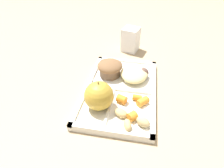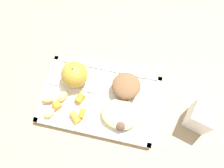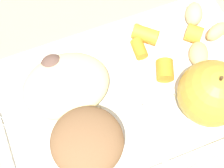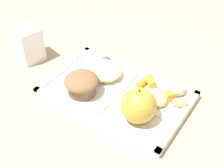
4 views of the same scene
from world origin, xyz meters
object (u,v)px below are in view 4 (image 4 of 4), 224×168
green_apple (138,105)px  bran_muffin (81,84)px  lunch_tray (117,94)px  plastic_fork (85,71)px  milk_carton (29,44)px

green_apple → bran_muffin: green_apple is taller
lunch_tray → plastic_fork: (0.12, -0.03, 0.01)m
green_apple → lunch_tray: bearing=-28.2°
plastic_fork → milk_carton: milk_carton is taller
bran_muffin → milk_carton: 0.24m
lunch_tray → milk_carton: size_ratio=3.56×
green_apple → bran_muffin: size_ratio=1.02×
green_apple → plastic_fork: bearing=-19.2°
bran_muffin → milk_carton: bearing=-11.9°
lunch_tray → plastic_fork: lunch_tray is taller
lunch_tray → green_apple: 0.11m
green_apple → bran_muffin: 0.17m
lunch_tray → milk_carton: milk_carton is taller
plastic_fork → bran_muffin: bearing=122.0°
plastic_fork → green_apple: bearing=160.8°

